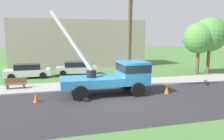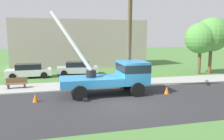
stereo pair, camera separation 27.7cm
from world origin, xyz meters
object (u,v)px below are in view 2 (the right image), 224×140
Objects in this scene: parked_sedan_white at (29,71)px; roadside_tree_near at (201,38)px; traffic_cone_ahead at (167,90)px; roadside_tree_far at (212,35)px; utility_truck at (115,75)px; traffic_cone_behind at (35,98)px; leaning_utility_pole at (130,34)px; parked_sedan_silver at (78,68)px; traffic_cone_curbside at (121,86)px; park_bench at (17,84)px.

roadside_tree_near is at bearing -7.23° from parked_sedan_white.
roadside_tree_near is (18.19, -2.31, 3.25)m from parked_sedan_white.
roadside_tree_far is at bearing 37.87° from traffic_cone_ahead.
utility_truck is at bearing 164.57° from traffic_cone_ahead.
traffic_cone_behind is (-9.11, 0.19, 0.00)m from traffic_cone_ahead.
parked_sedan_white is at bearing 136.24° from leaning_utility_pole.
traffic_cone_ahead is 0.09× the size of roadside_tree_far.
leaning_utility_pole is at bearing -151.49° from roadside_tree_near.
utility_truck reaches higher than parked_sedan_white.
parked_sedan_white is 5.04m from parked_sedan_silver.
parked_sedan_white is at bearing 135.40° from traffic_cone_curbside.
utility_truck reaches higher than roadside_tree_near.
park_bench reaches higher than traffic_cone_behind.
utility_truck reaches higher than parked_sedan_silver.
park_bench is (-0.38, -5.18, -0.25)m from parked_sedan_white.
parked_sedan_silver is at bearing 101.49° from utility_truck.
traffic_cone_ahead is at bearing -35.33° from leaning_utility_pole.
leaning_utility_pole is at bearing -29.20° from traffic_cone_curbside.
roadside_tree_far reaches higher than traffic_cone_ahead.
leaning_utility_pole reaches higher than roadside_tree_near.
park_bench reaches higher than traffic_cone_ahead.
park_bench is 0.26× the size of roadside_tree_far.
traffic_cone_behind is at bearing 178.78° from traffic_cone_ahead.
leaning_utility_pole reaches higher than traffic_cone_curbside.
traffic_cone_ahead is at bearing -137.31° from roadside_tree_near.
utility_truck is at bearing -24.21° from park_bench.
roadside_tree_near is (7.73, 7.13, 3.69)m from traffic_cone_ahead.
park_bench is at bearing 163.97° from traffic_cone_curbside.
parked_sedan_silver is 15.29m from roadside_tree_far.
leaning_utility_pole is at bearing 12.22° from traffic_cone_behind.
traffic_cone_behind is 0.12× the size of parked_sedan_silver.
leaning_utility_pole is (1.27, 0.66, 2.95)m from utility_truck.
roadside_tree_near is at bearing 28.51° from leaning_utility_pole.
parked_sedan_silver is 0.72× the size of roadside_tree_far.
utility_truck is at bearing -50.92° from parked_sedan_white.
parked_sedan_white is 0.79× the size of roadside_tree_near.
traffic_cone_curbside is at bearing 150.80° from leaning_utility_pole.
roadside_tree_near reaches higher than traffic_cone_curbside.
leaning_utility_pole is 15.23× the size of traffic_cone_ahead.
parked_sedan_silver is at bearing 107.49° from traffic_cone_curbside.
leaning_utility_pole is 11.46m from roadside_tree_near.
parked_sedan_white is at bearing 85.77° from park_bench.
roadside_tree_far is (11.93, 5.07, 4.09)m from traffic_cone_curbside.
traffic_cone_curbside is 0.35× the size of park_bench.
roadside_tree_near is (11.33, 6.13, 2.56)m from utility_truck.
roadside_tree_far is at bearing -4.08° from roadside_tree_near.
park_bench is at bearing -171.19° from roadside_tree_near.
traffic_cone_behind is at bearing -167.78° from leaning_utility_pole.
parked_sedan_silver is (3.64, 9.97, 0.43)m from traffic_cone_behind.
traffic_cone_ahead and traffic_cone_behind have the same top height.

